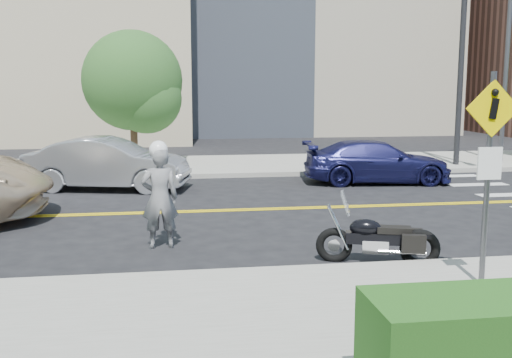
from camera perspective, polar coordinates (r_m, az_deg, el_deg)
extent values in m
plane|color=black|center=(14.24, -7.53, -3.13)|extent=(120.00, 120.00, 0.00)
cube|color=#9E9B91|center=(7.06, -6.47, -15.32)|extent=(60.00, 5.00, 0.15)
cube|color=#9E9B91|center=(21.63, -7.87, 1.21)|extent=(60.00, 5.00, 0.15)
cylinder|color=#4C4C51|center=(23.81, 22.81, 11.14)|extent=(0.16, 0.16, 8.00)
cylinder|color=black|center=(22.39, 18.95, 10.25)|extent=(0.20, 0.20, 7.00)
cylinder|color=#4C4C51|center=(8.89, 21.17, -0.18)|extent=(0.08, 0.08, 3.00)
cube|color=#F9D800|center=(8.77, 21.64, 6.25)|extent=(0.78, 0.03, 0.78)
cube|color=white|center=(8.83, 21.36, 1.39)|extent=(0.35, 0.03, 0.45)
imported|color=#ACABB0|center=(11.03, -9.15, -1.79)|extent=(0.71, 0.49, 1.86)
sphere|color=white|center=(10.90, -9.27, 2.76)|extent=(0.34, 0.34, 0.34)
imported|color=#97999E|center=(17.52, -13.90, 1.42)|extent=(4.76, 2.55, 1.49)
imported|color=#1A1B50|center=(18.59, 11.45, 1.62)|extent=(4.61, 2.25, 1.29)
cylinder|color=#382619|center=(22.29, -11.61, 6.30)|extent=(0.26, 0.26, 3.99)
sphere|color=#24531A|center=(22.27, -11.71, 9.17)|extent=(3.59, 3.59, 3.59)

